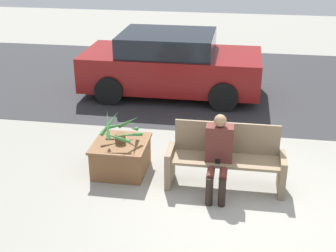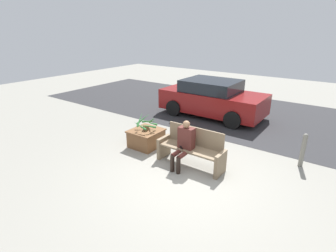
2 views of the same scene
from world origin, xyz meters
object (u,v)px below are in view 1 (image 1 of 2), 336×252
object	(u,v)px
planter_box	(121,156)
potted_plant	(121,130)
person_seated	(219,152)
bench	(225,159)
parked_car	(171,64)

from	to	relation	value
planter_box	potted_plant	world-z (taller)	potted_plant
planter_box	person_seated	bearing A→B (deg)	-13.68
person_seated	planter_box	xyz separation A→B (m)	(-1.53, 0.37, -0.38)
bench	planter_box	distance (m)	1.65
planter_box	potted_plant	xyz separation A→B (m)	(0.01, 0.01, 0.43)
bench	person_seated	distance (m)	0.30
planter_box	potted_plant	bearing A→B (deg)	49.07
person_seated	potted_plant	xyz separation A→B (m)	(-1.52, 0.38, 0.06)
bench	person_seated	world-z (taller)	person_seated
potted_plant	bench	bearing A→B (deg)	-6.35
parked_car	bench	bearing A→B (deg)	-70.00
person_seated	planter_box	distance (m)	1.62
planter_box	parked_car	size ratio (longest dim) A/B	0.22
person_seated	parked_car	world-z (taller)	parked_car
person_seated	parked_car	size ratio (longest dim) A/B	0.30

